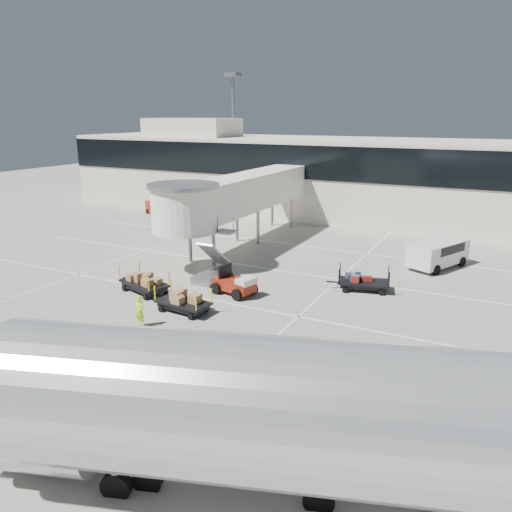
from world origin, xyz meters
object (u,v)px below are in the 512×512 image
Objects in this scene: box_cart_far at (143,283)px; minivan at (439,252)px; belt_loader at (160,209)px; aircraft at (322,417)px; ground_worker at (140,311)px; baggage_tug at (235,284)px; suitcase_cart at (362,282)px; box_cart_near at (182,301)px.

box_cart_far is 0.77× the size of minivan.
minivan is 29.89m from belt_loader.
ground_worker is at bearing 130.94° from aircraft.
minivan reaches higher than baggage_tug.
suitcase_cart is 0.20× the size of aircraft.
baggage_tug is 0.71× the size of box_cart_far.
aircraft is (3.75, -17.89, 2.32)m from suitcase_cart.
baggage_tug is 0.69× the size of belt_loader.
belt_loader is at bearing 115.21° from aircraft.
box_cart_far is 0.98× the size of belt_loader.
baggage_tug is 7.78m from suitcase_cart.
baggage_tug is 3.88m from box_cart_near.
ground_worker is 0.32× the size of minivan.
suitcase_cart is 0.95× the size of belt_loader.
belt_loader is at bearing 134.83° from box_cart_near.
aircraft is at bearing -36.21° from box_cart_near.
minivan is (11.36, 15.08, 0.53)m from box_cart_near.
belt_loader is at bearing 136.35° from ground_worker.
box_cart_far is (-5.12, -2.25, -0.01)m from baggage_tug.
ground_worker is (3.14, -4.08, 0.22)m from box_cart_far.
box_cart_far is 24.32m from belt_loader.
minivan is at bearing 49.71° from suitcase_cart.
ground_worker reaches higher than box_cart_far.
belt_loader is (-14.02, 19.88, 0.10)m from box_cart_far.
box_cart_near is at bearing 120.98° from aircraft.
ground_worker is at bearing -31.52° from belt_loader.
box_cart_far reaches higher than box_cart_near.
ground_worker is 29.47m from belt_loader.
baggage_tug is 0.14× the size of aircraft.
minivan reaches higher than suitcase_cart.
baggage_tug is 5.59m from box_cart_far.
box_cart_far is at bearing -31.93° from belt_loader.
box_cart_near is at bearing -95.38° from baggage_tug.
aircraft reaches higher than minivan.
baggage_tug is at bearing 83.35° from ground_worker.
aircraft is at bearing -20.31° from ground_worker.
belt_loader reaches higher than suitcase_cart.
suitcase_cart is at bearing 45.77° from baggage_tug.
baggage_tug is at bearing -162.36° from suitcase_cart.
minivan is 0.27× the size of aircraft.
box_cart_near is 0.91× the size of belt_loader.
suitcase_cart is (6.59, 4.14, -0.08)m from baggage_tug.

